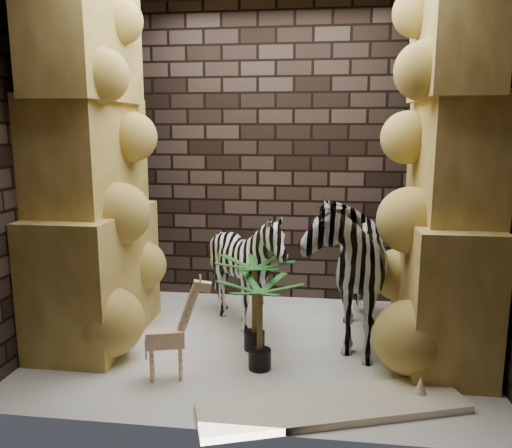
# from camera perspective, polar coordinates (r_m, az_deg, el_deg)

# --- Properties ---
(floor) EXTENTS (3.50, 3.50, 0.00)m
(floor) POSITION_cam_1_polar(r_m,az_deg,el_deg) (4.37, 0.41, -13.30)
(floor) COLOR white
(floor) RESTS_ON ground
(wall_back) EXTENTS (3.50, 0.00, 3.50)m
(wall_back) POSITION_cam_1_polar(r_m,az_deg,el_deg) (5.25, 2.15, 7.65)
(wall_back) COLOR black
(wall_back) RESTS_ON ground
(wall_front) EXTENTS (3.50, 0.00, 3.50)m
(wall_front) POSITION_cam_1_polar(r_m,az_deg,el_deg) (2.77, -2.79, 4.90)
(wall_front) COLOR black
(wall_front) RESTS_ON ground
(wall_left) EXTENTS (0.00, 3.00, 3.00)m
(wall_left) POSITION_cam_1_polar(r_m,az_deg,el_deg) (4.57, -22.06, 6.42)
(wall_left) COLOR black
(wall_left) RESTS_ON ground
(wall_right) EXTENTS (0.00, 3.00, 3.00)m
(wall_right) POSITION_cam_1_polar(r_m,az_deg,el_deg) (4.17, 25.20, 5.85)
(wall_right) COLOR black
(wall_right) RESTS_ON ground
(rock_pillar_left) EXTENTS (0.68, 1.30, 3.00)m
(rock_pillar_left) POSITION_cam_1_polar(r_m,az_deg,el_deg) (4.40, -18.07, 6.55)
(rock_pillar_left) COLOR #DDBC60
(rock_pillar_left) RESTS_ON floor
(rock_pillar_right) EXTENTS (0.58, 1.25, 3.00)m
(rock_pillar_right) POSITION_cam_1_polar(r_m,az_deg,el_deg) (4.08, 20.76, 6.09)
(rock_pillar_right) COLOR #DDBC60
(rock_pillar_right) RESTS_ON floor
(zebra_right) EXTENTS (0.72, 1.30, 1.53)m
(zebra_right) POSITION_cam_1_polar(r_m,az_deg,el_deg) (4.33, 9.90, -3.01)
(zebra_right) COLOR white
(zebra_right) RESTS_ON floor
(zebra_left) EXTENTS (0.95, 1.15, 0.99)m
(zebra_left) POSITION_cam_1_polar(r_m,az_deg,el_deg) (4.57, -1.08, -5.65)
(zebra_left) COLOR white
(zebra_left) RESTS_ON floor
(giraffe_toy) EXTENTS (0.42, 0.24, 0.78)m
(giraffe_toy) POSITION_cam_1_polar(r_m,az_deg,el_deg) (3.74, -10.08, -11.28)
(giraffe_toy) COLOR beige
(giraffe_toy) RESTS_ON floor
(palm_front) EXTENTS (0.36, 0.36, 0.78)m
(palm_front) POSITION_cam_1_polar(r_m,az_deg,el_deg) (4.15, -0.19, -8.85)
(palm_front) COLOR #104019
(palm_front) RESTS_ON floor
(palm_back) EXTENTS (0.36, 0.36, 0.70)m
(palm_back) POSITION_cam_1_polar(r_m,az_deg,el_deg) (3.85, 0.43, -11.10)
(palm_back) COLOR #104019
(palm_back) RESTS_ON floor
(surfboard) EXTENTS (1.78, 0.96, 0.05)m
(surfboard) POSITION_cam_1_polar(r_m,az_deg,el_deg) (3.51, 8.55, -19.44)
(surfboard) COLOR beige
(surfboard) RESTS_ON floor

